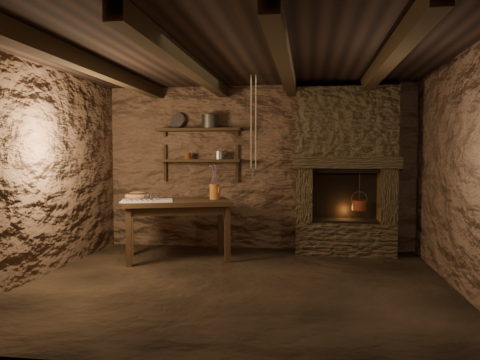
# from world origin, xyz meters

# --- Properties ---
(floor) EXTENTS (4.50, 4.50, 0.00)m
(floor) POSITION_xyz_m (0.00, 0.00, 0.00)
(floor) COLOR black
(floor) RESTS_ON ground
(back_wall) EXTENTS (4.50, 0.04, 2.40)m
(back_wall) POSITION_xyz_m (0.00, 2.00, 1.20)
(back_wall) COLOR #4F3425
(back_wall) RESTS_ON floor
(front_wall) EXTENTS (4.50, 0.04, 2.40)m
(front_wall) POSITION_xyz_m (0.00, -2.00, 1.20)
(front_wall) COLOR #4F3425
(front_wall) RESTS_ON floor
(left_wall) EXTENTS (0.04, 4.00, 2.40)m
(left_wall) POSITION_xyz_m (-2.25, 0.00, 1.20)
(left_wall) COLOR #4F3425
(left_wall) RESTS_ON floor
(right_wall) EXTENTS (0.04, 4.00, 2.40)m
(right_wall) POSITION_xyz_m (2.25, 0.00, 1.20)
(right_wall) COLOR #4F3425
(right_wall) RESTS_ON floor
(ceiling) EXTENTS (4.50, 4.00, 0.04)m
(ceiling) POSITION_xyz_m (0.00, 0.00, 2.40)
(ceiling) COLOR black
(ceiling) RESTS_ON back_wall
(beam_far_left) EXTENTS (0.14, 3.95, 0.16)m
(beam_far_left) POSITION_xyz_m (-1.50, 0.00, 2.31)
(beam_far_left) COLOR black
(beam_far_left) RESTS_ON ceiling
(beam_mid_left) EXTENTS (0.14, 3.95, 0.16)m
(beam_mid_left) POSITION_xyz_m (-0.50, 0.00, 2.31)
(beam_mid_left) COLOR black
(beam_mid_left) RESTS_ON ceiling
(beam_mid_right) EXTENTS (0.14, 3.95, 0.16)m
(beam_mid_right) POSITION_xyz_m (0.50, 0.00, 2.31)
(beam_mid_right) COLOR black
(beam_mid_right) RESTS_ON ceiling
(beam_far_right) EXTENTS (0.14, 3.95, 0.16)m
(beam_far_right) POSITION_xyz_m (1.50, 0.00, 2.31)
(beam_far_right) COLOR black
(beam_far_right) RESTS_ON ceiling
(shelf_lower) EXTENTS (1.25, 0.30, 0.04)m
(shelf_lower) POSITION_xyz_m (-0.85, 1.84, 1.30)
(shelf_lower) COLOR black
(shelf_lower) RESTS_ON back_wall
(shelf_upper) EXTENTS (1.25, 0.30, 0.04)m
(shelf_upper) POSITION_xyz_m (-0.85, 1.84, 1.75)
(shelf_upper) COLOR black
(shelf_upper) RESTS_ON back_wall
(hearth) EXTENTS (1.43, 0.51, 2.30)m
(hearth) POSITION_xyz_m (1.25, 1.77, 1.23)
(hearth) COLOR #392C1C
(hearth) RESTS_ON floor
(work_table) EXTENTS (1.56, 1.19, 0.79)m
(work_table) POSITION_xyz_m (-0.97, 1.12, 0.42)
(work_table) COLOR #342112
(work_table) RESTS_ON floor
(linen_cloth) EXTENTS (0.78, 0.70, 0.01)m
(linen_cloth) POSITION_xyz_m (-1.33, 0.94, 0.79)
(linen_cloth) COLOR beige
(linen_cloth) RESTS_ON work_table
(pewter_cutlery_row) EXTENTS (0.59, 0.36, 0.01)m
(pewter_cutlery_row) POSITION_xyz_m (-1.33, 0.91, 0.80)
(pewter_cutlery_row) COLOR gray
(pewter_cutlery_row) RESTS_ON linen_cloth
(drinking_glasses) EXTENTS (0.21, 0.06, 0.08)m
(drinking_glasses) POSITION_xyz_m (-1.31, 1.06, 0.84)
(drinking_glasses) COLOR silver
(drinking_glasses) RESTS_ON linen_cloth
(stoneware_jug) EXTENTS (0.15, 0.15, 0.47)m
(stoneware_jug) POSITION_xyz_m (-0.50, 1.29, 0.99)
(stoneware_jug) COLOR #AF6422
(stoneware_jug) RESTS_ON work_table
(wooden_bowl) EXTENTS (0.38, 0.38, 0.12)m
(wooden_bowl) POSITION_xyz_m (-1.55, 1.19, 0.83)
(wooden_bowl) COLOR #A36D46
(wooden_bowl) RESTS_ON work_table
(iron_stockpot) EXTENTS (0.26, 0.26, 0.18)m
(iron_stockpot) POSITION_xyz_m (-0.68, 1.84, 1.86)
(iron_stockpot) COLOR #32302D
(iron_stockpot) RESTS_ON shelf_upper
(tin_pan) EXTENTS (0.27, 0.19, 0.24)m
(tin_pan) POSITION_xyz_m (-1.20, 1.94, 1.89)
(tin_pan) COLOR #9C9C97
(tin_pan) RESTS_ON shelf_upper
(small_kettle) EXTENTS (0.19, 0.15, 0.18)m
(small_kettle) POSITION_xyz_m (-0.54, 1.84, 1.38)
(small_kettle) COLOR #9C9C97
(small_kettle) RESTS_ON shelf_lower
(rusty_tin) EXTENTS (0.12, 0.12, 0.10)m
(rusty_tin) POSITION_xyz_m (-1.02, 1.84, 1.37)
(rusty_tin) COLOR #632E13
(rusty_tin) RESTS_ON shelf_lower
(red_pot) EXTENTS (0.25, 0.25, 0.54)m
(red_pot) POSITION_xyz_m (1.44, 1.72, 0.70)
(red_pot) COLOR maroon
(red_pot) RESTS_ON hearth
(hanging_ropes) EXTENTS (0.08, 0.08, 1.20)m
(hanging_ropes) POSITION_xyz_m (0.05, 1.05, 1.80)
(hanging_ropes) COLOR tan
(hanging_ropes) RESTS_ON ceiling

